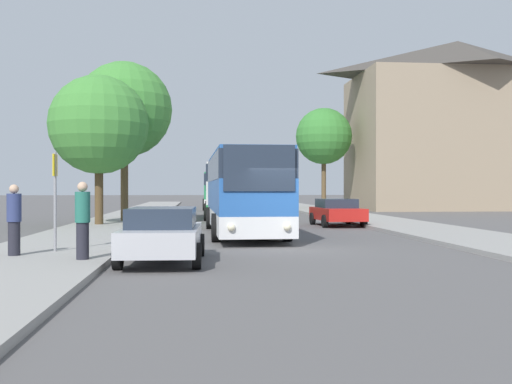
{
  "coord_description": "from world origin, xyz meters",
  "views": [
    {
      "loc": [
        -2.85,
        -18.49,
        1.87
      ],
      "look_at": [
        0.21,
        12.89,
        1.68
      ],
      "focal_mm": 42.0,
      "sensor_mm": 36.0,
      "label": 1
    }
  ],
  "objects": [
    {
      "name": "building_right_background",
      "position": [
        20.26,
        32.86,
        7.51
      ],
      "size": [
        18.14,
        10.5,
        15.01
      ],
      "color": "gray",
      "rests_on": "ground_plane"
    },
    {
      "name": "sidewalk_right",
      "position": [
        7.0,
        0.0,
        0.07
      ],
      "size": [
        4.0,
        120.0,
        0.15
      ],
      "primitive_type": "cube",
      "color": "gray",
      "rests_on": "ground_plane"
    },
    {
      "name": "parked_car_left_curb",
      "position": [
        -3.73,
        -3.34,
        0.73
      ],
      "size": [
        2.13,
        4.35,
        1.39
      ],
      "rotation": [
        0.0,
        0.0,
        -0.04
      ],
      "color": "#B7B7BC",
      "rests_on": "ground_plane"
    },
    {
      "name": "pedestrian_waiting_far",
      "position": [
        -5.62,
        -3.71,
        1.11
      ],
      "size": [
        0.36,
        0.36,
        1.88
      ],
      "rotation": [
        0.0,
        0.0,
        0.23
      ],
      "color": "#23232D",
      "rests_on": "sidewalk_left"
    },
    {
      "name": "bus_middle",
      "position": [
        -1.03,
        19.34,
        1.77
      ],
      "size": [
        2.97,
        11.93,
        3.31
      ],
      "rotation": [
        0.0,
        0.0,
        -0.02
      ],
      "color": "#238942",
      "rests_on": "ground_plane"
    },
    {
      "name": "bus_front",
      "position": [
        -1.01,
        5.71,
        1.74
      ],
      "size": [
        2.91,
        11.5,
        3.25
      ],
      "rotation": [
        0.0,
        0.0,
        0.01
      ],
      "color": "silver",
      "rests_on": "ground_plane"
    },
    {
      "name": "bus_stop_sign",
      "position": [
        -6.73,
        -1.74,
        1.82
      ],
      "size": [
        0.08,
        0.45,
        2.7
      ],
      "color": "gray",
      "rests_on": "sidewalk_left"
    },
    {
      "name": "tree_right_near",
      "position": [
        8.18,
        33.22,
        6.44
      ],
      "size": [
        4.93,
        4.93,
        8.78
      ],
      "color": "brown",
      "rests_on": "sidewalk_right"
    },
    {
      "name": "tree_left_far",
      "position": [
        -7.57,
        10.78,
        4.91
      ],
      "size": [
        4.74,
        4.74,
        7.14
      ],
      "color": "#513D23",
      "rests_on": "sidewalk_left"
    },
    {
      "name": "parked_car_right_near",
      "position": [
        4.04,
        10.68,
        0.72
      ],
      "size": [
        2.24,
        4.09,
        1.35
      ],
      "rotation": [
        0.0,
        0.0,
        3.18
      ],
      "color": "red",
      "rests_on": "ground_plane"
    },
    {
      "name": "sidewalk_left",
      "position": [
        -7.0,
        0.0,
        0.07
      ],
      "size": [
        4.0,
        120.0,
        0.15
      ],
      "primitive_type": "cube",
      "color": "gray",
      "rests_on": "ground_plane"
    },
    {
      "name": "tree_left_near",
      "position": [
        -6.74,
        13.92,
        6.06
      ],
      "size": [
        5.06,
        5.06,
        8.46
      ],
      "color": "brown",
      "rests_on": "sidewalk_left"
    },
    {
      "name": "ground_plane",
      "position": [
        0.0,
        0.0,
        0.0
      ],
      "size": [
        300.0,
        300.0,
        0.0
      ],
      "primitive_type": "plane",
      "color": "#565454",
      "rests_on": "ground"
    },
    {
      "name": "bus_rear",
      "position": [
        -0.98,
        35.33,
        1.71
      ],
      "size": [
        2.93,
        11.58,
        3.19
      ],
      "rotation": [
        0.0,
        0.0,
        -0.02
      ],
      "color": "silver",
      "rests_on": "ground_plane"
    },
    {
      "name": "pedestrian_waiting_near",
      "position": [
        -7.53,
        -2.69,
        1.07
      ],
      "size": [
        0.36,
        0.36,
        1.82
      ],
      "rotation": [
        0.0,
        0.0,
        3.98
      ],
      "color": "#23232D",
      "rests_on": "sidewalk_left"
    }
  ]
}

